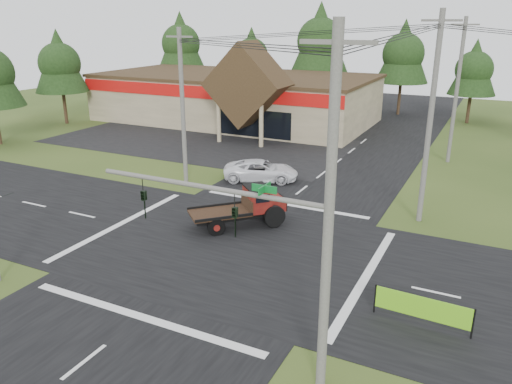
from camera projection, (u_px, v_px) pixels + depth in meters
The scene contains 19 objects.
ground at pixel (229, 248), 25.27m from camera, with size 120.00×120.00×0.00m, color #2E4317.
road_ns at pixel (229, 247), 25.27m from camera, with size 12.00×120.00×0.02m, color black.
road_ew at pixel (229, 247), 25.27m from camera, with size 120.00×12.00×0.02m, color black.
parking_apron at pixel (199, 141), 47.23m from camera, with size 28.00×14.00×0.02m, color black.
cvs_building at pixel (236, 96), 55.99m from camera, with size 30.40×18.20×9.19m.
traffic_signal_mast at pixel (273, 248), 15.03m from camera, with size 8.12×0.24×7.00m.
utility_pole_nr at pixel (329, 220), 13.93m from camera, with size 2.00×0.30×11.00m.
utility_pole_nw at pixel (183, 107), 33.64m from camera, with size 2.00×0.30×10.50m.
utility_pole_ne at pixel (430, 119), 26.76m from camera, with size 2.00×0.30×11.50m.
utility_pole_n at pixel (457, 90), 38.66m from camera, with size 2.00×0.30×11.20m.
tree_row_a at pixel (181, 42), 69.11m from camera, with size 6.72×6.72×12.12m.
tree_row_b at pixel (252, 53), 67.04m from camera, with size 5.60×5.60×10.10m.
tree_row_c at pixel (320, 39), 61.33m from camera, with size 7.28×7.28×13.13m.
tree_row_d at pixel (404, 52), 58.42m from camera, with size 6.16×6.16×11.11m.
tree_row_e at pixel (474, 68), 53.80m from camera, with size 5.04×5.04×9.09m.
tree_side_w at pixel (59, 61), 53.45m from camera, with size 5.60×5.60×10.10m.
antique_flatbed_truck at pixel (239, 207), 27.56m from camera, with size 2.04×5.34×2.23m, color #590C0E, non-canonical shape.
roadside_banner at pixel (422, 311), 18.65m from camera, with size 3.66×0.11×1.25m, color #6ABD19, non-canonical shape.
white_pickup at pixel (261, 171), 35.63m from camera, with size 2.42×5.25×1.46m, color white.
Camera 1 is at (11.42, -19.97, 10.92)m, focal length 35.00 mm.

